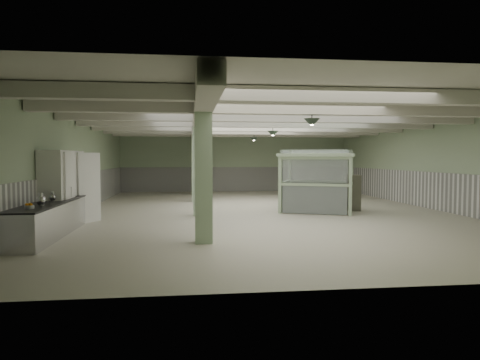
{
  "coord_description": "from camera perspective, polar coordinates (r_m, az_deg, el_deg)",
  "views": [
    {
      "loc": [
        -2.85,
        -16.45,
        2.09
      ],
      "look_at": [
        -1.06,
        -1.46,
        1.3
      ],
      "focal_mm": 32.0,
      "sensor_mm": 36.0,
      "label": 1
    }
  ],
  "objects": [
    {
      "name": "filing_cabinet",
      "position": [
        17.49,
        14.86,
        -1.65
      ],
      "size": [
        0.52,
        0.69,
        1.41
      ],
      "primitive_type": "cube",
      "rotation": [
        0.0,
        0.0,
        -0.1
      ],
      "color": "#5F5F4F",
      "rests_on": "floor"
    },
    {
      "name": "wainscot_back",
      "position": [
        26.61,
        -0.64,
        0.11
      ],
      "size": [
        13.9,
        0.05,
        1.5
      ],
      "primitive_type": "cube",
      "color": "white",
      "rests_on": "floor"
    },
    {
      "name": "wall_right",
      "position": [
        19.17,
        24.12,
        1.87
      ],
      "size": [
        0.02,
        20.0,
        3.6
      ],
      "primitive_type": "cube",
      "color": "#A1B792",
      "rests_on": "floor"
    },
    {
      "name": "beam_c",
      "position": [
        14.3,
        4.77,
        8.32
      ],
      "size": [
        13.9,
        0.35,
        0.32
      ],
      "primitive_type": "cube",
      "color": "beige",
      "rests_on": "ceiling"
    },
    {
      "name": "floor",
      "position": [
        16.82,
        3.01,
        -4.14
      ],
      "size": [
        20.0,
        20.0,
        0.0
      ],
      "primitive_type": "plane",
      "color": "beige",
      "rests_on": "ground"
    },
    {
      "name": "beam_g",
      "position": [
        24.15,
        -0.01,
        6.15
      ],
      "size": [
        13.9,
        0.35,
        0.32
      ],
      "primitive_type": "cube",
      "color": "beige",
      "rests_on": "ceiling"
    },
    {
      "name": "column_b",
      "position": [
        15.45,
        -5.51,
        1.91
      ],
      "size": [
        0.42,
        0.42,
        3.6
      ],
      "primitive_type": "cube",
      "color": "#AAC7A0",
      "rests_on": "floor"
    },
    {
      "name": "veg_colander",
      "position": [
        13.88,
        -21.87,
        -1.76
      ],
      "size": [
        0.41,
        0.41,
        0.18
      ],
      "primitive_type": null,
      "rotation": [
        0.0,
        0.0,
        -0.04
      ],
      "color": "#424247",
      "rests_on": "prep_counter"
    },
    {
      "name": "girder",
      "position": [
        16.5,
        -5.62,
        7.47
      ],
      "size": [
        0.45,
        19.9,
        0.4
      ],
      "primitive_type": "cube",
      "color": "beige",
      "rests_on": "ceiling"
    },
    {
      "name": "beam_f",
      "position": [
        21.68,
        0.77,
        6.52
      ],
      "size": [
        13.9,
        0.35,
        0.32
      ],
      "primitive_type": "cube",
      "color": "beige",
      "rests_on": "ceiling"
    },
    {
      "name": "beam_b",
      "position": [
        11.87,
        7.22,
        9.4
      ],
      "size": [
        13.9,
        0.35,
        0.32
      ],
      "primitive_type": "cube",
      "color": "beige",
      "rests_on": "ceiling"
    },
    {
      "name": "wainscot_left",
      "position": [
        17.01,
        -20.82,
        -1.72
      ],
      "size": [
        0.05,
        19.9,
        1.5
      ],
      "primitive_type": "cube",
      "color": "white",
      "rests_on": "floor"
    },
    {
      "name": "beam_e",
      "position": [
        19.21,
        1.76,
        6.97
      ],
      "size": [
        13.9,
        0.35,
        0.32
      ],
      "primitive_type": "cube",
      "color": "beige",
      "rests_on": "ceiling"
    },
    {
      "name": "pendant_mid",
      "position": [
        17.3,
        4.4,
        6.17
      ],
      "size": [
        0.44,
        0.44,
        0.22
      ],
      "primitive_type": "cone",
      "rotation": [
        3.14,
        0.0,
        0.0
      ],
      "color": "#28362A",
      "rests_on": "ceiling"
    },
    {
      "name": "pendant_front",
      "position": [
        11.97,
        9.56,
        7.56
      ],
      "size": [
        0.44,
        0.44,
        0.22
      ],
      "primitive_type": "cone",
      "rotation": [
        3.14,
        0.0,
        0.0
      ],
      "color": "#28362A",
      "rests_on": "ceiling"
    },
    {
      "name": "beam_a",
      "position": [
        9.48,
        10.95,
        11.0
      ],
      "size": [
        13.9,
        0.35,
        0.32
      ],
      "primitive_type": "cube",
      "color": "beige",
      "rests_on": "ceiling"
    },
    {
      "name": "pitcher_far",
      "position": [
        11.69,
        -25.0,
        -2.34
      ],
      "size": [
        0.25,
        0.28,
        0.32
      ],
      "primitive_type": null,
      "rotation": [
        0.0,
        0.0,
        0.13
      ],
      "color": "silver",
      "rests_on": "prep_counter"
    },
    {
      "name": "wall_left",
      "position": [
        16.97,
        -20.97,
        1.82
      ],
      "size": [
        0.02,
        20.0,
        3.6
      ],
      "primitive_type": "cube",
      "color": "#A1B792",
      "rests_on": "floor"
    },
    {
      "name": "prep_counter",
      "position": [
        12.6,
        -23.86,
        -4.69
      ],
      "size": [
        0.85,
        4.87,
        0.91
      ],
      "color": "silver",
      "rests_on": "floor"
    },
    {
      "name": "wall_back",
      "position": [
        26.6,
        -0.65,
        2.37
      ],
      "size": [
        14.0,
        0.02,
        3.6
      ],
      "primitive_type": "cube",
      "color": "#A1B792",
      "rests_on": "floor"
    },
    {
      "name": "pitcher_near",
      "position": [
        12.74,
        -23.69,
        -2.02
      ],
      "size": [
        0.2,
        0.23,
        0.26
      ],
      "primitive_type": null,
      "rotation": [
        0.0,
        0.0,
        0.12
      ],
      "color": "silver",
      "rests_on": "prep_counter"
    },
    {
      "name": "beam_d",
      "position": [
        16.75,
        3.04,
        7.55
      ],
      "size": [
        13.9,
        0.35,
        0.32
      ],
      "primitive_type": "cube",
      "color": "beige",
      "rests_on": "ceiling"
    },
    {
      "name": "orange_bowl",
      "position": [
        11.06,
        -26.28,
        -3.29
      ],
      "size": [
        0.22,
        0.22,
        0.08
      ],
      "primitive_type": "cylinder",
      "rotation": [
        0.0,
        0.0,
        0.02
      ],
      "color": "#B2B2B7",
      "rests_on": "prep_counter"
    },
    {
      "name": "guard_booth",
      "position": [
        16.89,
        10.28,
        1.21
      ],
      "size": [
        3.5,
        3.27,
        2.39
      ],
      "rotation": [
        0.0,
        0.0,
        -0.39
      ],
      "color": "#A5BE98",
      "rests_on": "floor"
    },
    {
      "name": "wall_front",
      "position": [
        7.05,
        17.02,
        0.51
      ],
      "size": [
        14.0,
        0.02,
        3.6
      ],
      "primitive_type": "cube",
      "color": "#A1B792",
      "rests_on": "floor"
    },
    {
      "name": "column_c",
      "position": [
        20.45,
        -5.82,
        2.17
      ],
      "size": [
        0.42,
        0.42,
        3.6
      ],
      "primitive_type": "cube",
      "color": "#AAC7A0",
      "rests_on": "floor"
    },
    {
      "name": "column_a",
      "position": [
        10.46,
        -4.89,
        1.4
      ],
      "size": [
        0.42,
        0.42,
        3.6
      ],
      "primitive_type": "cube",
      "color": "#AAC7A0",
      "rests_on": "floor"
    },
    {
      "name": "pendant_back",
      "position": [
        22.22,
        1.88,
        5.47
      ],
      "size": [
        0.44,
        0.44,
        0.22
      ],
      "primitive_type": "cone",
      "rotation": [
        3.14,
        0.0,
        0.0
      ],
      "color": "#28362A",
      "rests_on": "ceiling"
    },
    {
      "name": "ceiling",
      "position": [
        16.76,
        3.05,
        8.16
      ],
      "size": [
        14.0,
        20.0,
        0.02
      ],
      "primitive_type": "cube",
      "color": "silver",
      "rests_on": "wall_back"
    },
    {
      "name": "walkin_cooler",
      "position": [
        13.99,
        -22.44,
        -0.87
      ],
      "size": [
        1.07,
        2.62,
        2.4
      ],
      "color": "white",
      "rests_on": "floor"
    },
    {
      "name": "wainscot_right",
      "position": [
        19.2,
        23.99,
        -1.26
      ],
      "size": [
        0.05,
        19.9,
        1.5
      ],
      "primitive_type": "cube",
      "color": "white",
      "rests_on": "floor"
    },
    {
      "name": "column_d",
      "position": [
        24.45,
        -5.98,
        2.3
      ],
      "size": [
        0.42,
        0.42,
        3.6
      ],
      "primitive_type": "cube",
      "color": "#AAC7A0",
      "rests_on": "floor"
    }
  ]
}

